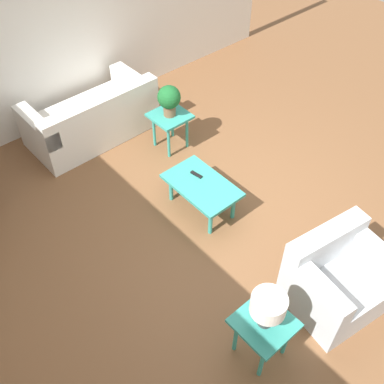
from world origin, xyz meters
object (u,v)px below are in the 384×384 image
at_px(coffee_table, 202,187).
at_px(sofa, 93,119).
at_px(armchair, 336,279).
at_px(potted_plant, 169,99).
at_px(side_table_lamp, 263,327).
at_px(side_table_plant, 170,120).
at_px(table_lamp, 268,307).

bearing_deg(coffee_table, sofa, 5.89).
relative_size(armchair, potted_plant, 2.36).
xyz_separation_m(armchair, potted_plant, (2.98, -0.30, 0.46)).
relative_size(sofa, potted_plant, 4.13).
distance_m(coffee_table, side_table_lamp, 1.90).
bearing_deg(sofa, armchair, 94.93).
xyz_separation_m(sofa, side_table_lamp, (-3.78, 0.59, 0.15)).
height_order(armchair, coffee_table, armchair).
relative_size(side_table_plant, potted_plant, 1.23).
relative_size(potted_plant, table_lamp, 1.14).
bearing_deg(side_table_plant, armchair, 174.27).
bearing_deg(sofa, potted_plant, 126.68).
relative_size(side_table_lamp, table_lamp, 1.41).
height_order(side_table_lamp, potted_plant, potted_plant).
distance_m(armchair, potted_plant, 3.02).
height_order(sofa, coffee_table, sofa).
bearing_deg(table_lamp, side_table_plant, -23.88).
height_order(sofa, armchair, armchair).
relative_size(side_table_lamp, potted_plant, 1.23).
relative_size(coffee_table, table_lamp, 2.40).
bearing_deg(potted_plant, side_table_lamp, 156.12).
xyz_separation_m(sofa, armchair, (-3.87, -0.39, 0.03)).
bearing_deg(potted_plant, side_table_plant, 143.13).
bearing_deg(potted_plant, coffee_table, 158.12).
bearing_deg(coffee_table, potted_plant, -21.88).
xyz_separation_m(armchair, side_table_lamp, (0.09, 0.98, 0.11)).
bearing_deg(side_table_lamp, table_lamp, 143.13).
height_order(armchair, potted_plant, potted_plant).
relative_size(armchair, side_table_lamp, 1.91).
bearing_deg(side_table_plant, table_lamp, 156.12).
bearing_deg(armchair, table_lamp, -176.20).
relative_size(sofa, armchair, 1.75).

